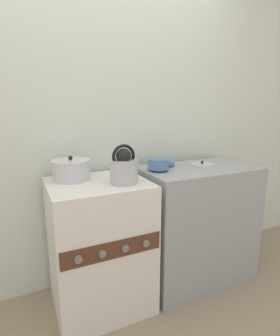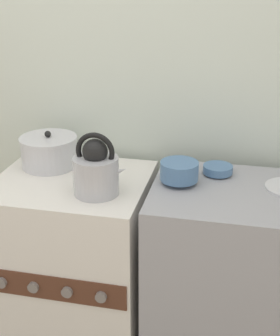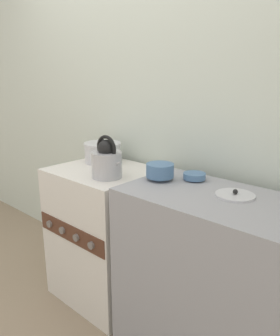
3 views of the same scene
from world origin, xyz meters
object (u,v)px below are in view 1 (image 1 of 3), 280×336
stove (100,245)px  loose_pot_lid (202,164)px  kettle (124,168)px  enamel_bowl (158,164)px  cooking_pot (71,170)px  small_ceramic_bowl (167,163)px

stove → loose_pot_lid: 1.00m
kettle → enamel_bowl: bearing=19.4°
cooking_pot → small_ceramic_bowl: 0.74m
cooking_pot → enamel_bowl: size_ratio=1.67×
cooking_pot → loose_pot_lid: (1.02, -0.08, -0.04)m
stove → loose_pot_lid: (0.87, 0.04, 0.48)m
stove → kettle: (0.14, -0.10, 0.55)m
stove → small_ceramic_bowl: bearing=12.1°
enamel_bowl → small_ceramic_bowl: bearing=39.7°
kettle → cooking_pot: bearing=142.2°
cooking_pot → loose_pot_lid: 1.02m
stove → loose_pot_lid: size_ratio=4.89×
cooking_pot → small_ceramic_bowl: size_ratio=2.07×
cooking_pot → enamel_bowl: 0.61m
stove → kettle: bearing=-34.5°
kettle → loose_pot_lid: (0.73, 0.14, -0.07)m
small_ceramic_bowl → loose_pot_lid: small_ceramic_bowl is taller
stove → small_ceramic_bowl: small_ceramic_bowl is taller
kettle → enamel_bowl: 0.33m
kettle → loose_pot_lid: bearing=11.1°
stove → enamel_bowl: enamel_bowl is taller
kettle → small_ceramic_bowl: bearing=26.8°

